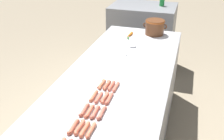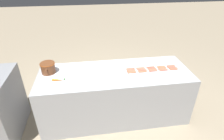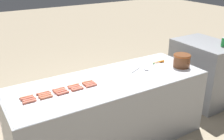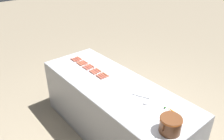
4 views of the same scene
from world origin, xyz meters
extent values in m
plane|color=gray|center=(0.00, 0.00, 0.00)|extent=(20.00, 20.00, 0.00)
cube|color=#9EA0A5|center=(0.00, 0.00, 0.41)|extent=(0.84, 2.29, 0.82)
cube|color=silver|center=(0.00, 0.00, 0.83)|extent=(0.83, 2.25, 0.00)
cylinder|color=#D66E4F|center=(-0.06, -0.91, 0.84)|extent=(0.03, 0.11, 0.02)
sphere|color=#D66E4F|center=(-0.06, -0.96, 0.84)|extent=(0.02, 0.02, 0.02)
sphere|color=#D66E4F|center=(-0.06, -0.85, 0.84)|extent=(0.02, 0.02, 0.02)
cylinder|color=#C9674C|center=(-0.06, -0.74, 0.84)|extent=(0.03, 0.11, 0.02)
sphere|color=#C9674C|center=(-0.06, -0.80, 0.84)|extent=(0.02, 0.02, 0.02)
sphere|color=#C9674C|center=(-0.06, -0.68, 0.84)|extent=(0.02, 0.02, 0.02)
cylinder|color=#C96953|center=(-0.06, -0.57, 0.84)|extent=(0.03, 0.11, 0.02)
sphere|color=#C96953|center=(-0.06, -0.63, 0.84)|extent=(0.02, 0.02, 0.02)
sphere|color=#C96953|center=(-0.06, -0.52, 0.84)|extent=(0.02, 0.02, 0.02)
cylinder|color=#D4704D|center=(-0.06, -0.41, 0.84)|extent=(0.03, 0.11, 0.02)
sphere|color=#D4704D|center=(-0.06, -0.46, 0.84)|extent=(0.02, 0.02, 0.02)
sphere|color=#D4704D|center=(-0.06, -0.35, 0.84)|extent=(0.02, 0.02, 0.02)
cylinder|color=#CB724F|center=(-0.06, -0.24, 0.84)|extent=(0.03, 0.11, 0.02)
sphere|color=#CB724F|center=(-0.06, -0.30, 0.84)|extent=(0.02, 0.02, 0.02)
sphere|color=#CB724F|center=(-0.07, -0.19, 0.84)|extent=(0.02, 0.02, 0.02)
cylinder|color=#CE644F|center=(-0.02, -0.90, 0.84)|extent=(0.03, 0.11, 0.02)
sphere|color=#CE644F|center=(-0.03, -0.96, 0.84)|extent=(0.02, 0.02, 0.02)
sphere|color=#CE644F|center=(-0.02, -0.85, 0.84)|extent=(0.02, 0.02, 0.02)
cylinder|color=#CF6B4F|center=(-0.02, -0.73, 0.84)|extent=(0.03, 0.11, 0.02)
sphere|color=#CF6B4F|center=(-0.02, -0.79, 0.84)|extent=(0.02, 0.02, 0.02)
sphere|color=#CF6B4F|center=(-0.03, -0.68, 0.84)|extent=(0.02, 0.02, 0.02)
cylinder|color=#D47152|center=(-0.03, -0.58, 0.84)|extent=(0.03, 0.11, 0.02)
sphere|color=#D47152|center=(-0.03, -0.63, 0.84)|extent=(0.02, 0.02, 0.02)
sphere|color=#D47152|center=(-0.02, -0.52, 0.84)|extent=(0.02, 0.02, 0.02)
cylinder|color=#D46A55|center=(-0.02, -0.42, 0.84)|extent=(0.02, 0.11, 0.02)
sphere|color=#D46A55|center=(-0.02, -0.47, 0.84)|extent=(0.02, 0.02, 0.02)
sphere|color=#D46A55|center=(-0.02, -0.36, 0.84)|extent=(0.02, 0.02, 0.02)
cylinder|color=#C9684D|center=(-0.02, -0.25, 0.84)|extent=(0.03, 0.11, 0.02)
sphere|color=#C9684D|center=(-0.02, -0.30, 0.84)|extent=(0.02, 0.02, 0.02)
sphere|color=#C9684D|center=(-0.02, -0.19, 0.84)|extent=(0.02, 0.02, 0.02)
cylinder|color=#D06A54|center=(0.02, -0.90, 0.84)|extent=(0.03, 0.11, 0.02)
sphere|color=#D06A54|center=(0.02, -0.95, 0.84)|extent=(0.02, 0.02, 0.02)
sphere|color=#D06A54|center=(0.02, -0.84, 0.84)|extent=(0.02, 0.02, 0.02)
cylinder|color=#D36E4C|center=(0.01, -0.74, 0.84)|extent=(0.03, 0.11, 0.02)
sphere|color=#D36E4C|center=(0.01, -0.80, 0.84)|extent=(0.02, 0.02, 0.02)
sphere|color=#D36E4C|center=(0.01, -0.69, 0.84)|extent=(0.02, 0.02, 0.02)
cylinder|color=#CD6752|center=(0.01, -0.58, 0.84)|extent=(0.03, 0.11, 0.02)
sphere|color=#CD6752|center=(0.01, -0.63, 0.84)|extent=(0.02, 0.02, 0.02)
sphere|color=#CD6752|center=(0.02, -0.52, 0.84)|extent=(0.02, 0.02, 0.02)
cylinder|color=#CD6D54|center=(0.02, -0.41, 0.84)|extent=(0.03, 0.11, 0.02)
sphere|color=#CD6D54|center=(0.02, -0.46, 0.84)|extent=(0.02, 0.02, 0.02)
sphere|color=#CD6D54|center=(0.01, -0.35, 0.84)|extent=(0.02, 0.02, 0.02)
cylinder|color=#CC6650|center=(0.01, -0.24, 0.84)|extent=(0.03, 0.11, 0.02)
sphere|color=#CC6650|center=(0.02, -0.30, 0.84)|extent=(0.02, 0.02, 0.02)
sphere|color=#CC6650|center=(0.01, -0.19, 0.84)|extent=(0.02, 0.02, 0.02)
cylinder|color=#D56A52|center=(0.05, -0.90, 0.84)|extent=(0.03, 0.11, 0.02)
sphere|color=#D56A52|center=(0.05, -0.96, 0.84)|extent=(0.02, 0.02, 0.02)
sphere|color=#D56A52|center=(0.05, -0.85, 0.84)|extent=(0.02, 0.02, 0.02)
cylinder|color=#D7704F|center=(0.05, -0.74, 0.84)|extent=(0.03, 0.11, 0.02)
sphere|color=#D7704F|center=(0.05, -0.79, 0.84)|extent=(0.02, 0.02, 0.02)
sphere|color=#D7704F|center=(0.05, -0.68, 0.84)|extent=(0.02, 0.02, 0.02)
cylinder|color=#D56853|center=(0.05, -0.57, 0.84)|extent=(0.03, 0.11, 0.02)
sphere|color=#D56853|center=(0.05, -0.63, 0.84)|extent=(0.02, 0.02, 0.02)
sphere|color=#D56853|center=(0.06, -0.52, 0.84)|extent=(0.02, 0.02, 0.02)
cylinder|color=#D86952|center=(0.05, -0.41, 0.84)|extent=(0.03, 0.11, 0.02)
sphere|color=#D86952|center=(0.05, -0.46, 0.84)|extent=(0.02, 0.02, 0.02)
sphere|color=#D86952|center=(0.05, -0.35, 0.84)|extent=(0.02, 0.02, 0.02)
cylinder|color=#CE6951|center=(0.05, -0.25, 0.84)|extent=(0.03, 0.11, 0.02)
sphere|color=#CE6951|center=(0.05, -0.30, 0.84)|extent=(0.02, 0.02, 0.02)
sphere|color=#CE6951|center=(0.05, -0.19, 0.84)|extent=(0.02, 0.02, 0.02)
cylinder|color=brown|center=(0.13, 0.98, 0.91)|extent=(0.21, 0.21, 0.16)
torus|color=#9E4A1B|center=(0.13, 0.98, 0.98)|extent=(0.21, 0.21, 0.02)
torus|color=brown|center=(0.03, 0.98, 0.93)|extent=(0.06, 0.01, 0.06)
torus|color=brown|center=(0.24, 0.98, 0.93)|extent=(0.06, 0.01, 0.06)
cylinder|color=#B7B7BC|center=(-0.06, 0.42, 0.83)|extent=(0.10, 0.20, 0.01)
ellipsoid|color=#B7B7BC|center=(-0.01, 0.54, 0.84)|extent=(0.08, 0.07, 0.02)
cone|color=orange|center=(-0.12, 0.82, 0.84)|extent=(0.06, 0.17, 0.03)
sphere|color=#387F2D|center=(-0.11, 0.74, 0.84)|extent=(0.02, 0.02, 0.02)
camera|label=1|loc=(0.49, -1.77, 1.81)|focal=41.17mm
camera|label=2|loc=(-2.33, 0.39, 2.23)|focal=29.28mm
camera|label=3|loc=(2.31, -1.37, 2.07)|focal=42.18mm
camera|label=4|loc=(1.59, 1.87, 2.38)|focal=36.40mm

